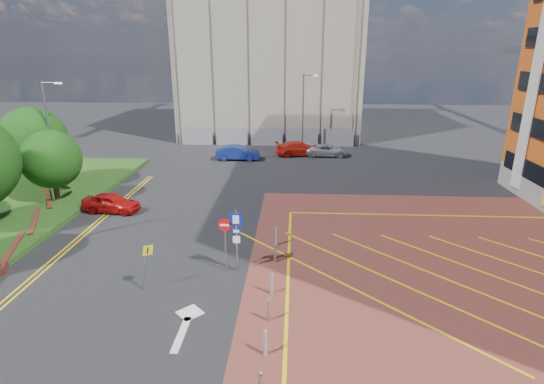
# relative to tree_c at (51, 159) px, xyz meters

# --- Properties ---
(ground) EXTENTS (140.00, 140.00, 0.00)m
(ground) POSITION_rel_tree_c_xyz_m (13.50, -10.00, -3.19)
(ground) COLOR black
(ground) RESTS_ON ground
(forecourt) EXTENTS (26.00, 26.00, 0.02)m
(forecourt) POSITION_rel_tree_c_xyz_m (27.50, -10.00, -3.18)
(forecourt) COLOR brown
(forecourt) RESTS_ON ground
(retaining_wall) EXTENTS (6.06, 20.33, 0.40)m
(retaining_wall) POSITION_rel_tree_c_xyz_m (1.70, -8.00, -2.99)
(retaining_wall) COLOR brown
(retaining_wall) RESTS_ON ground
(tree_c) EXTENTS (4.00, 4.00, 4.90)m
(tree_c) POSITION_rel_tree_c_xyz_m (0.00, 0.00, 0.00)
(tree_c) COLOR #3D2B1C
(tree_c) RESTS_ON grass_bed
(tree_d) EXTENTS (5.00, 5.00, 6.08)m
(tree_d) POSITION_rel_tree_c_xyz_m (-3.00, 3.00, 0.68)
(tree_d) COLOR #3D2B1C
(tree_d) RESTS_ON grass_bed
(lamp_left_far) EXTENTS (1.53, 0.16, 8.00)m
(lamp_left_far) POSITION_rel_tree_c_xyz_m (-0.92, 2.00, 1.47)
(lamp_left_far) COLOR #9EA0A8
(lamp_left_far) RESTS_ON grass_bed
(lamp_back) EXTENTS (1.53, 0.16, 8.00)m
(lamp_back) POSITION_rel_tree_c_xyz_m (17.58, 18.00, 1.17)
(lamp_back) COLOR #9EA0A8
(lamp_back) RESTS_ON ground
(sign_cluster) EXTENTS (1.17, 0.12, 3.20)m
(sign_cluster) POSITION_rel_tree_c_xyz_m (13.80, -9.02, -1.24)
(sign_cluster) COLOR #9EA0A8
(sign_cluster) RESTS_ON ground
(warning_sign) EXTENTS (0.65, 0.40, 2.25)m
(warning_sign) POSITION_rel_tree_c_xyz_m (10.22, -10.97, -1.76)
(warning_sign) COLOR #9EA0A8
(warning_sign) RESTS_ON ground
(bollard_row) EXTENTS (0.14, 11.14, 0.90)m
(bollard_row) POSITION_rel_tree_c_xyz_m (15.80, -11.67, -2.72)
(bollard_row) COLOR #9EA0A8
(bollard_row) RESTS_ON forecourt
(construction_building) EXTENTS (21.20, 19.20, 22.00)m
(construction_building) POSITION_rel_tree_c_xyz_m (13.50, 30.00, 7.81)
(construction_building) COLOR #A69E88
(construction_building) RESTS_ON ground
(construction_fence) EXTENTS (21.60, 0.06, 2.00)m
(construction_fence) POSITION_rel_tree_c_xyz_m (14.50, 20.00, -2.19)
(construction_fence) COLOR gray
(construction_fence) RESTS_ON ground
(car_red_left) EXTENTS (3.92, 1.92, 1.29)m
(car_red_left) POSITION_rel_tree_c_xyz_m (4.50, -1.42, -2.55)
(car_red_left) COLOR red
(car_red_left) RESTS_ON ground
(car_blue_back) EXTENTS (4.33, 1.58, 1.42)m
(car_blue_back) POSITION_rel_tree_c_xyz_m (11.09, 13.22, -2.48)
(car_blue_back) COLOR navy
(car_blue_back) RESTS_ON ground
(car_red_back) EXTENTS (5.26, 2.99, 1.44)m
(car_red_back) POSITION_rel_tree_c_xyz_m (17.18, 15.44, -2.47)
(car_red_back) COLOR red
(car_red_back) RESTS_ON ground
(car_silver_back) EXTENTS (4.38, 2.03, 1.22)m
(car_silver_back) POSITION_rel_tree_c_xyz_m (20.00, 15.30, -2.58)
(car_silver_back) COLOR #B6B6BE
(car_silver_back) RESTS_ON ground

